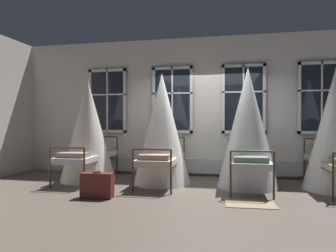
{
  "coord_description": "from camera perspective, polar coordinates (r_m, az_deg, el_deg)",
  "views": [
    {
      "loc": [
        0.53,
        -6.54,
        1.32
      ],
      "look_at": [
        -0.76,
        -0.13,
        1.25
      ],
      "focal_mm": 32.4,
      "sensor_mm": 36.0,
      "label": 1
    }
  ],
  "objects": [
    {
      "name": "rug_third",
      "position": [
        5.24,
        15.2,
        -13.91
      ],
      "size": [
        0.82,
        0.6,
        0.01
      ],
      "primitive_type": "cube",
      "rotation": [
        0.0,
        0.0,
        0.04
      ],
      "color": "#8E7A5B",
      "rests_on": "ground"
    },
    {
      "name": "cot_third",
      "position": [
        6.4,
        14.77,
        -0.59
      ],
      "size": [
        1.25,
        1.96,
        2.44
      ],
      "rotation": [
        0.0,
        0.0,
        1.59
      ],
      "color": "#4C3323",
      "rests_on": "ground"
    },
    {
      "name": "suitcase_dark",
      "position": [
        5.54,
        -13.19,
        -10.79
      ],
      "size": [
        0.57,
        0.24,
        0.47
      ],
      "rotation": [
        0.0,
        0.0,
        0.05
      ],
      "color": "#5B231E",
      "rests_on": "ground"
    },
    {
      "name": "ground",
      "position": [
        6.69,
        6.76,
        -10.73
      ],
      "size": [
        17.67,
        17.67,
        0.0
      ],
      "primitive_type": "plane",
      "color": "brown"
    },
    {
      "name": "window_bank",
      "position": [
        7.5,
        7.35,
        -1.03
      ],
      "size": [
        6.24,
        0.1,
        2.65
      ],
      "color": "black",
      "rests_on": "ground"
    },
    {
      "name": "back_wall_with_windows",
      "position": [
        7.63,
        7.42,
        3.67
      ],
      "size": [
        9.84,
        0.1,
        3.44
      ],
      "primitive_type": "cube",
      "color": "silver",
      "rests_on": "ground"
    },
    {
      "name": "cot_first",
      "position": [
        7.17,
        -14.84,
        -0.97
      ],
      "size": [
        1.25,
        1.96,
        2.31
      ],
      "rotation": [
        0.0,
        0.0,
        1.6
      ],
      "color": "#4C3323",
      "rests_on": "ground"
    },
    {
      "name": "cot_second",
      "position": [
        6.56,
        -1.16,
        -0.77
      ],
      "size": [
        1.25,
        1.96,
        2.39
      ],
      "rotation": [
        0.0,
        0.0,
        1.59
      ],
      "color": "#4C3323",
      "rests_on": "ground"
    }
  ]
}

